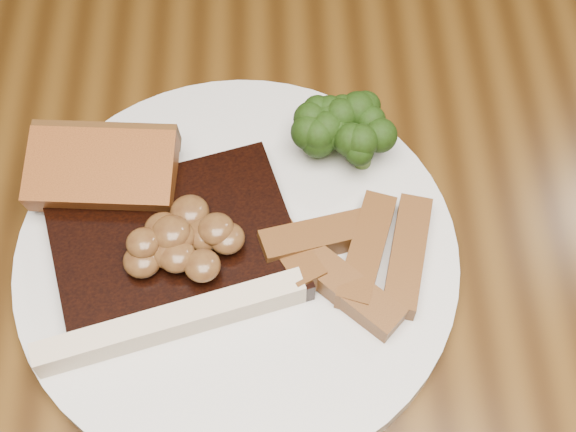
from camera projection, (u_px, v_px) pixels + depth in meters
name	position (u px, v px, depth m)	size (l,w,h in m)	color
dining_table	(304.00, 299.00, 0.63)	(1.60, 0.90, 0.75)	#482D0E
plate	(238.00, 259.00, 0.53)	(0.29, 0.29, 0.01)	silver
steak	(176.00, 249.00, 0.52)	(0.15, 0.12, 0.02)	black
steak_bone	(173.00, 325.00, 0.49)	(0.17, 0.02, 0.02)	beige
mushroom_pile	(174.00, 233.00, 0.49)	(0.07, 0.07, 0.03)	brown
garlic_bread	(108.00, 187.00, 0.54)	(0.10, 0.05, 0.02)	#964A1B
potato_wedges	(343.00, 246.00, 0.52)	(0.11, 0.11, 0.02)	brown
broccoli_cluster	(344.00, 139.00, 0.55)	(0.07, 0.07, 0.04)	#19380C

